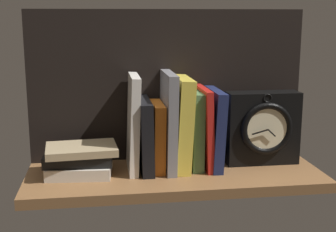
% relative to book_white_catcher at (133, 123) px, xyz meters
% --- Properties ---
extents(ground_plane, '(0.74, 0.27, 0.03)m').
position_rel_book_white_catcher_xyz_m(ground_plane, '(0.10, -0.04, -0.13)').
color(ground_plane, brown).
extents(back_panel, '(0.74, 0.01, 0.40)m').
position_rel_book_white_catcher_xyz_m(back_panel, '(0.10, 0.09, 0.08)').
color(back_panel, black).
rests_on(back_panel, ground_plane).
extents(book_white_catcher, '(0.03, 0.15, 0.24)m').
position_rel_book_white_catcher_xyz_m(book_white_catcher, '(0.00, 0.00, 0.00)').
color(book_white_catcher, silver).
rests_on(book_white_catcher, ground_plane).
extents(book_black_skeptic, '(0.03, 0.17, 0.18)m').
position_rel_book_white_catcher_xyz_m(book_black_skeptic, '(0.03, 0.00, -0.03)').
color(book_black_skeptic, black).
rests_on(book_black_skeptic, ground_plane).
extents(book_orange_pandolfini, '(0.03, 0.14, 0.17)m').
position_rel_book_white_catcher_xyz_m(book_orange_pandolfini, '(0.06, 0.00, -0.04)').
color(book_orange_pandolfini, orange).
rests_on(book_orange_pandolfini, ground_plane).
extents(book_gray_chess, '(0.03, 0.17, 0.25)m').
position_rel_book_white_catcher_xyz_m(book_gray_chess, '(0.09, 0.00, 0.00)').
color(book_gray_chess, gray).
rests_on(book_gray_chess, ground_plane).
extents(book_yellow_seinlanguage, '(0.05, 0.16, 0.24)m').
position_rel_book_white_catcher_xyz_m(book_yellow_seinlanguage, '(0.12, 0.00, -0.00)').
color(book_yellow_seinlanguage, gold).
rests_on(book_yellow_seinlanguage, ground_plane).
extents(book_green_romantic, '(0.03, 0.13, 0.20)m').
position_rel_book_white_catcher_xyz_m(book_green_romantic, '(0.16, 0.00, -0.02)').
color(book_green_romantic, '#476B44').
rests_on(book_green_romantic, ground_plane).
extents(book_red_requiem, '(0.02, 0.15, 0.21)m').
position_rel_book_white_catcher_xyz_m(book_red_requiem, '(0.18, 0.00, -0.02)').
color(book_red_requiem, red).
rests_on(book_red_requiem, ground_plane).
extents(book_navy_bierce, '(0.03, 0.16, 0.20)m').
position_rel_book_white_catcher_xyz_m(book_navy_bierce, '(0.21, 0.00, -0.02)').
color(book_navy_bierce, '#192147').
rests_on(book_navy_bierce, ground_plane).
extents(framed_clock, '(0.19, 0.08, 0.19)m').
position_rel_book_white_catcher_xyz_m(framed_clock, '(0.34, 0.00, -0.02)').
color(framed_clock, black).
rests_on(framed_clock, ground_plane).
extents(book_stack_side, '(0.18, 0.14, 0.07)m').
position_rel_book_white_catcher_xyz_m(book_stack_side, '(-0.13, -0.02, -0.08)').
color(book_stack_side, beige).
rests_on(book_stack_side, ground_plane).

